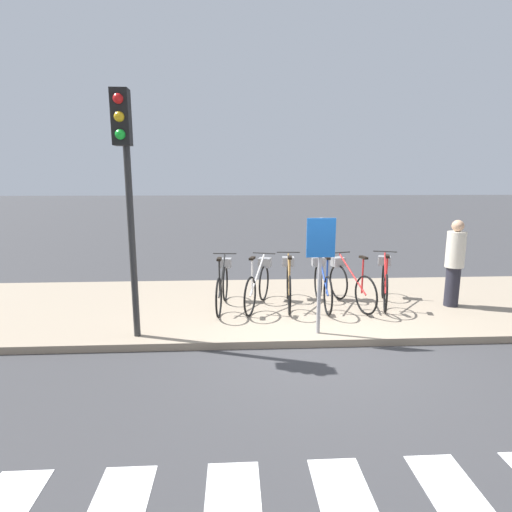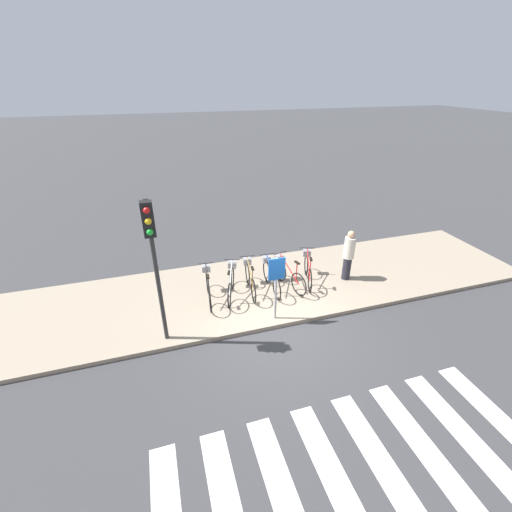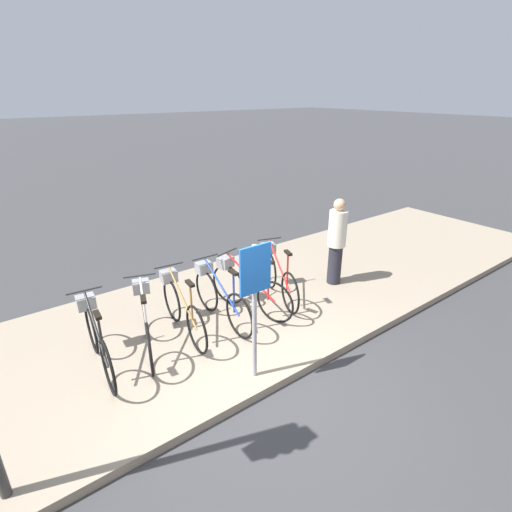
{
  "view_description": "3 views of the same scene",
  "coord_description": "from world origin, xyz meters",
  "px_view_note": "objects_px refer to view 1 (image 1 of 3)",
  "views": [
    {
      "loc": [
        -1.32,
        -5.64,
        2.52
      ],
      "look_at": [
        -0.95,
        1.07,
        1.23
      ],
      "focal_mm": 28.0,
      "sensor_mm": 36.0,
      "label": 1
    },
    {
      "loc": [
        -2.65,
        -6.59,
        5.92
      ],
      "look_at": [
        -0.14,
        1.62,
        1.36
      ],
      "focal_mm": 24.0,
      "sensor_mm": 36.0,
      "label": 2
    },
    {
      "loc": [
        -2.55,
        -3.08,
        3.6
      ],
      "look_at": [
        0.87,
        1.43,
        1.22
      ],
      "focal_mm": 28.0,
      "sensor_mm": 36.0,
      "label": 3
    }
  ],
  "objects_px": {
    "parked_bicycle_1": "(259,283)",
    "pedestrian": "(455,262)",
    "sign_post": "(320,256)",
    "parked_bicycle_5": "(384,281)",
    "traffic_light": "(125,166)",
    "parked_bicycle_4": "(349,282)",
    "parked_bicycle_3": "(322,282)",
    "parked_bicycle_0": "(223,284)",
    "parked_bicycle_2": "(289,282)"
  },
  "relations": [
    {
      "from": "parked_bicycle_5",
      "to": "parked_bicycle_4",
      "type": "bearing_deg",
      "value": -174.3
    },
    {
      "from": "parked_bicycle_3",
      "to": "parked_bicycle_1",
      "type": "bearing_deg",
      "value": 179.89
    },
    {
      "from": "parked_bicycle_2",
      "to": "parked_bicycle_3",
      "type": "height_order",
      "value": "same"
    },
    {
      "from": "parked_bicycle_2",
      "to": "pedestrian",
      "type": "bearing_deg",
      "value": -4.36
    },
    {
      "from": "parked_bicycle_0",
      "to": "parked_bicycle_4",
      "type": "height_order",
      "value": "same"
    },
    {
      "from": "parked_bicycle_4",
      "to": "traffic_light",
      "type": "xyz_separation_m",
      "value": [
        -3.74,
        -1.47,
        2.14
      ]
    },
    {
      "from": "traffic_light",
      "to": "sign_post",
      "type": "distance_m",
      "value": 3.14
    },
    {
      "from": "traffic_light",
      "to": "parked_bicycle_2",
      "type": "bearing_deg",
      "value": 31.01
    },
    {
      "from": "parked_bicycle_0",
      "to": "parked_bicycle_5",
      "type": "relative_size",
      "value": 1.04
    },
    {
      "from": "parked_bicycle_1",
      "to": "parked_bicycle_0",
      "type": "bearing_deg",
      "value": -178.87
    },
    {
      "from": "parked_bicycle_2",
      "to": "parked_bicycle_3",
      "type": "relative_size",
      "value": 1.0
    },
    {
      "from": "parked_bicycle_3",
      "to": "parked_bicycle_5",
      "type": "height_order",
      "value": "same"
    },
    {
      "from": "parked_bicycle_3",
      "to": "sign_post",
      "type": "relative_size",
      "value": 0.93
    },
    {
      "from": "parked_bicycle_3",
      "to": "parked_bicycle_4",
      "type": "height_order",
      "value": "same"
    },
    {
      "from": "parked_bicycle_0",
      "to": "pedestrian",
      "type": "distance_m",
      "value": 4.42
    },
    {
      "from": "traffic_light",
      "to": "pedestrian",
      "type": "bearing_deg",
      "value": 12.91
    },
    {
      "from": "parked_bicycle_1",
      "to": "traffic_light",
      "type": "xyz_separation_m",
      "value": [
        -1.99,
        -1.49,
        2.14
      ]
    },
    {
      "from": "parked_bicycle_2",
      "to": "sign_post",
      "type": "relative_size",
      "value": 0.93
    },
    {
      "from": "parked_bicycle_0",
      "to": "traffic_light",
      "type": "xyz_separation_m",
      "value": [
        -1.3,
        -1.47,
        2.14
      ]
    },
    {
      "from": "parked_bicycle_4",
      "to": "parked_bicycle_5",
      "type": "bearing_deg",
      "value": 5.7
    },
    {
      "from": "parked_bicycle_2",
      "to": "traffic_light",
      "type": "bearing_deg",
      "value": -148.99
    },
    {
      "from": "pedestrian",
      "to": "parked_bicycle_1",
      "type": "bearing_deg",
      "value": 177.21
    },
    {
      "from": "traffic_light",
      "to": "parked_bicycle_1",
      "type": "bearing_deg",
      "value": 36.81
    },
    {
      "from": "parked_bicycle_3",
      "to": "parked_bicycle_4",
      "type": "relative_size",
      "value": 1.03
    },
    {
      "from": "sign_post",
      "to": "parked_bicycle_2",
      "type": "bearing_deg",
      "value": 100.34
    },
    {
      "from": "parked_bicycle_1",
      "to": "pedestrian",
      "type": "xyz_separation_m",
      "value": [
        3.71,
        -0.18,
        0.42
      ]
    },
    {
      "from": "parked_bicycle_3",
      "to": "parked_bicycle_2",
      "type": "bearing_deg",
      "value": 174.63
    },
    {
      "from": "parked_bicycle_3",
      "to": "sign_post",
      "type": "distance_m",
      "value": 1.68
    },
    {
      "from": "parked_bicycle_0",
      "to": "parked_bicycle_3",
      "type": "height_order",
      "value": "same"
    },
    {
      "from": "pedestrian",
      "to": "sign_post",
      "type": "distance_m",
      "value": 3.15
    },
    {
      "from": "sign_post",
      "to": "pedestrian",
      "type": "bearing_deg",
      "value": 23.77
    },
    {
      "from": "parked_bicycle_5",
      "to": "pedestrian",
      "type": "relative_size",
      "value": 0.98
    },
    {
      "from": "parked_bicycle_4",
      "to": "pedestrian",
      "type": "xyz_separation_m",
      "value": [
        1.97,
        -0.16,
        0.42
      ]
    },
    {
      "from": "parked_bicycle_0",
      "to": "parked_bicycle_1",
      "type": "height_order",
      "value": "same"
    },
    {
      "from": "parked_bicycle_2",
      "to": "parked_bicycle_4",
      "type": "xyz_separation_m",
      "value": [
        1.16,
        -0.08,
        0.0
      ]
    },
    {
      "from": "parked_bicycle_2",
      "to": "parked_bicycle_4",
      "type": "bearing_deg",
      "value": -3.78
    },
    {
      "from": "parked_bicycle_4",
      "to": "sign_post",
      "type": "height_order",
      "value": "sign_post"
    },
    {
      "from": "pedestrian",
      "to": "sign_post",
      "type": "bearing_deg",
      "value": -156.23
    },
    {
      "from": "parked_bicycle_4",
      "to": "parked_bicycle_3",
      "type": "bearing_deg",
      "value": 178.16
    },
    {
      "from": "parked_bicycle_4",
      "to": "sign_post",
      "type": "relative_size",
      "value": 0.9
    },
    {
      "from": "traffic_light",
      "to": "sign_post",
      "type": "xyz_separation_m",
      "value": [
        2.84,
        0.05,
        -1.34
      ]
    },
    {
      "from": "parked_bicycle_1",
      "to": "pedestrian",
      "type": "height_order",
      "value": "pedestrian"
    },
    {
      "from": "parked_bicycle_0",
      "to": "parked_bicycle_2",
      "type": "distance_m",
      "value": 1.27
    },
    {
      "from": "parked_bicycle_1",
      "to": "sign_post",
      "type": "height_order",
      "value": "sign_post"
    },
    {
      "from": "parked_bicycle_4",
      "to": "sign_post",
      "type": "bearing_deg",
      "value": -122.12
    },
    {
      "from": "parked_bicycle_5",
      "to": "parked_bicycle_1",
      "type": "bearing_deg",
      "value": -178.77
    },
    {
      "from": "parked_bicycle_3",
      "to": "sign_post",
      "type": "height_order",
      "value": "sign_post"
    },
    {
      "from": "parked_bicycle_2",
      "to": "parked_bicycle_5",
      "type": "bearing_deg",
      "value": -0.14
    },
    {
      "from": "parked_bicycle_0",
      "to": "parked_bicycle_5",
      "type": "distance_m",
      "value": 3.16
    },
    {
      "from": "parked_bicycle_1",
      "to": "parked_bicycle_2",
      "type": "distance_m",
      "value": 0.59
    }
  ]
}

